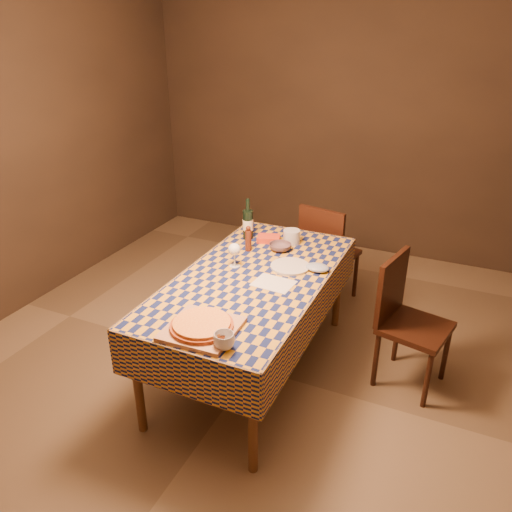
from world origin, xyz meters
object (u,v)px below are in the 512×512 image
(bowl, at_px, (280,247))
(wine_bottle, at_px, (248,224))
(pizza, at_px, (202,324))
(cutting_board, at_px, (202,329))
(dining_table, at_px, (253,286))
(chair_right, at_px, (405,315))
(chair_far, at_px, (326,250))
(white_plate, at_px, (290,266))

(bowl, height_order, wine_bottle, wine_bottle)
(pizza, distance_m, bowl, 1.18)
(cutting_board, height_order, bowl, bowl)
(pizza, bearing_deg, dining_table, 91.24)
(wine_bottle, bearing_deg, bowl, -18.82)
(cutting_board, relative_size, chair_right, 0.41)
(bowl, bearing_deg, pizza, -89.67)
(chair_far, bearing_deg, chair_right, -45.14)
(white_plate, distance_m, chair_far, 0.96)
(bowl, distance_m, chair_far, 0.75)
(chair_right, bearing_deg, bowl, 172.60)
(white_plate, distance_m, chair_right, 0.84)
(dining_table, distance_m, white_plate, 0.30)
(cutting_board, bearing_deg, chair_right, 47.63)
(bowl, bearing_deg, dining_table, -91.05)
(wine_bottle, bearing_deg, pizza, -75.87)
(cutting_board, relative_size, white_plate, 1.40)
(dining_table, height_order, chair_far, chair_far)
(bowl, bearing_deg, chair_right, -7.40)
(dining_table, relative_size, pizza, 4.44)
(wine_bottle, height_order, chair_right, wine_bottle)
(dining_table, distance_m, pizza, 0.72)
(pizza, xyz_separation_m, chair_right, (0.96, 1.05, -0.29))
(chair_far, relative_size, chair_right, 1.00)
(white_plate, bearing_deg, chair_right, 8.10)
(cutting_board, distance_m, chair_right, 1.45)
(pizza, bearing_deg, white_plate, 80.10)
(pizza, relative_size, white_plate, 1.52)
(dining_table, bearing_deg, chair_far, 81.49)
(pizza, distance_m, chair_far, 1.89)
(dining_table, height_order, bowl, bowl)
(dining_table, xyz_separation_m, cutting_board, (0.02, -0.71, 0.09))
(dining_table, relative_size, chair_right, 1.98)
(white_plate, height_order, chair_right, chair_right)
(dining_table, height_order, white_plate, white_plate)
(dining_table, bearing_deg, cutting_board, -88.76)
(white_plate, relative_size, chair_far, 0.29)
(white_plate, bearing_deg, bowl, 125.53)
(pizza, distance_m, chair_right, 1.45)
(chair_far, bearing_deg, cutting_board, -94.82)
(bowl, xyz_separation_m, wine_bottle, (-0.32, 0.11, 0.10))
(cutting_board, distance_m, white_plate, 0.95)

